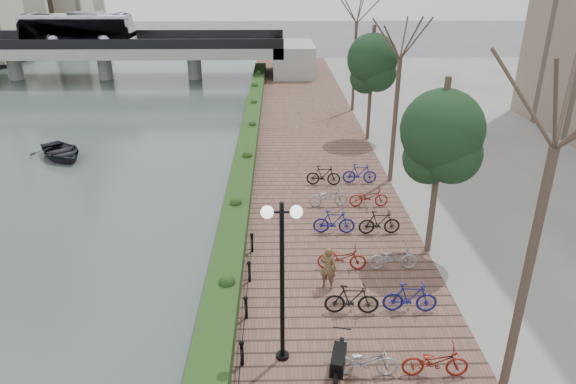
{
  "coord_description": "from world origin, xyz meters",
  "views": [
    {
      "loc": [
        2.4,
        -7.76,
        10.19
      ],
      "look_at": [
        2.78,
        11.13,
        2.0
      ],
      "focal_mm": 32.0,
      "sensor_mm": 36.0,
      "label": 1
    }
  ],
  "objects_px": {
    "motorcycle": "(339,359)",
    "pedestrian": "(328,268)",
    "lamppost": "(282,249)",
    "boat": "(61,152)"
  },
  "relations": [
    {
      "from": "motorcycle",
      "to": "pedestrian",
      "type": "distance_m",
      "value": 3.98
    },
    {
      "from": "motorcycle",
      "to": "pedestrian",
      "type": "bearing_deg",
      "value": 101.63
    },
    {
      "from": "lamppost",
      "to": "pedestrian",
      "type": "height_order",
      "value": "lamppost"
    },
    {
      "from": "motorcycle",
      "to": "pedestrian",
      "type": "height_order",
      "value": "pedestrian"
    },
    {
      "from": "motorcycle",
      "to": "boat",
      "type": "bearing_deg",
      "value": 140.63
    },
    {
      "from": "pedestrian",
      "to": "boat",
      "type": "distance_m",
      "value": 20.35
    },
    {
      "from": "motorcycle",
      "to": "boat",
      "type": "relative_size",
      "value": 0.4
    },
    {
      "from": "lamppost",
      "to": "motorcycle",
      "type": "height_order",
      "value": "lamppost"
    },
    {
      "from": "lamppost",
      "to": "motorcycle",
      "type": "bearing_deg",
      "value": -23.91
    },
    {
      "from": "boat",
      "to": "lamppost",
      "type": "bearing_deg",
      "value": -94.36
    }
  ]
}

